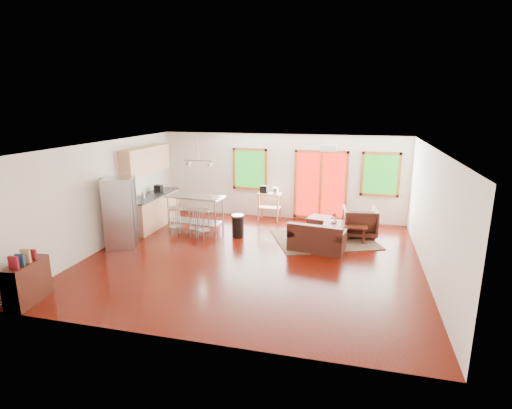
% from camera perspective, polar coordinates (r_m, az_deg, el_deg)
% --- Properties ---
extents(floor, '(7.50, 7.00, 0.02)m').
position_cam_1_polar(floor, '(9.38, -0.45, -7.62)').
color(floor, '#370701').
rests_on(floor, ground).
extents(ceiling, '(7.50, 7.00, 0.02)m').
position_cam_1_polar(ceiling, '(8.75, -0.49, 8.51)').
color(ceiling, white).
rests_on(ceiling, ground).
extents(back_wall, '(7.50, 0.02, 2.60)m').
position_cam_1_polar(back_wall, '(12.33, 3.68, 4.00)').
color(back_wall, silver).
rests_on(back_wall, ground).
extents(left_wall, '(0.02, 7.00, 2.60)m').
position_cam_1_polar(left_wall, '(10.56, -20.63, 1.37)').
color(left_wall, silver).
rests_on(left_wall, ground).
extents(right_wall, '(0.02, 7.00, 2.60)m').
position_cam_1_polar(right_wall, '(8.84, 23.83, -1.30)').
color(right_wall, silver).
rests_on(right_wall, ground).
extents(front_wall, '(7.50, 0.02, 2.60)m').
position_cam_1_polar(front_wall, '(5.81, -9.37, -8.00)').
color(front_wall, silver).
rests_on(front_wall, ground).
extents(window_left, '(1.10, 0.05, 1.30)m').
position_cam_1_polar(window_left, '(12.47, -0.89, 5.07)').
color(window_left, '#166013').
rests_on(window_left, back_wall).
extents(french_doors, '(1.60, 0.05, 2.10)m').
position_cam_1_polar(french_doors, '(12.16, 9.19, 2.74)').
color(french_doors, red).
rests_on(french_doors, back_wall).
extents(window_right, '(1.10, 0.05, 1.30)m').
position_cam_1_polar(window_right, '(12.07, 17.34, 4.12)').
color(window_right, '#166013').
rests_on(window_right, back_wall).
extents(rug, '(3.06, 2.76, 0.03)m').
position_cam_1_polar(rug, '(10.68, 9.74, -4.94)').
color(rug, '#425235').
rests_on(rug, floor).
extents(loveseat, '(1.41, 0.93, 0.71)m').
position_cam_1_polar(loveseat, '(9.83, 8.67, -4.96)').
color(loveseat, black).
rests_on(loveseat, floor).
extents(coffee_table, '(1.14, 0.70, 0.45)m').
position_cam_1_polar(coffee_table, '(10.69, 12.60, -2.98)').
color(coffee_table, '#37140A').
rests_on(coffee_table, floor).
extents(armchair, '(0.95, 0.90, 0.88)m').
position_cam_1_polar(armchair, '(11.05, 14.59, -2.22)').
color(armchair, black).
rests_on(armchair, floor).
extents(ottoman, '(0.72, 0.72, 0.40)m').
position_cam_1_polar(ottoman, '(11.35, 9.13, -2.77)').
color(ottoman, black).
rests_on(ottoman, floor).
extents(vase, '(0.24, 0.24, 0.30)m').
position_cam_1_polar(vase, '(10.67, 11.07, -2.22)').
color(vase, silver).
rests_on(vase, coffee_table).
extents(book, '(0.24, 0.08, 0.32)m').
position_cam_1_polar(book, '(10.64, 14.14, -2.17)').
color(book, maroon).
rests_on(book, coffee_table).
extents(cabinets, '(0.64, 2.24, 2.30)m').
position_cam_1_polar(cabinets, '(11.90, -14.78, 1.35)').
color(cabinets, tan).
rests_on(cabinets, floor).
extents(refrigerator, '(0.89, 0.88, 1.75)m').
position_cam_1_polar(refrigerator, '(10.37, -18.72, -1.11)').
color(refrigerator, '#B7BABC').
rests_on(refrigerator, floor).
extents(island, '(1.65, 0.80, 1.01)m').
position_cam_1_polar(island, '(11.21, -8.67, -0.35)').
color(island, '#B7BABC').
rests_on(island, floor).
extents(cup, '(0.14, 0.12, 0.12)m').
position_cam_1_polar(cup, '(10.95, -6.24, 1.09)').
color(cup, white).
rests_on(cup, island).
extents(bar_stool_a, '(0.39, 0.39, 0.76)m').
position_cam_1_polar(bar_stool_a, '(11.02, -11.54, -1.41)').
color(bar_stool_a, '#B7BABC').
rests_on(bar_stool_a, floor).
extents(bar_stool_b, '(0.41, 0.41, 0.75)m').
position_cam_1_polar(bar_stool_b, '(10.81, -8.81, -1.64)').
color(bar_stool_b, '#B7BABC').
rests_on(bar_stool_b, floor).
extents(bar_stool_c, '(0.50, 0.50, 0.80)m').
position_cam_1_polar(bar_stool_c, '(10.53, -7.58, -1.81)').
color(bar_stool_c, '#B7BABC').
rests_on(bar_stool_c, floor).
extents(trash_can, '(0.36, 0.36, 0.61)m').
position_cam_1_polar(trash_can, '(10.71, -2.61, -3.04)').
color(trash_can, black).
rests_on(trash_can, floor).
extents(kitchen_cart, '(0.72, 0.49, 1.06)m').
position_cam_1_polar(kitchen_cart, '(12.16, 1.87, 1.10)').
color(kitchen_cart, tan).
rests_on(kitchen_cart, floor).
extents(bookshelf, '(0.41, 0.89, 1.02)m').
position_cam_1_polar(bookshelf, '(8.30, -29.89, -9.56)').
color(bookshelf, '#37140A').
rests_on(bookshelf, floor).
extents(ceiling_flush, '(0.35, 0.35, 0.12)m').
position_cam_1_polar(ceiling_flush, '(9.10, 10.39, 7.99)').
color(ceiling_flush, white).
rests_on(ceiling_flush, ceiling).
extents(pendant_light, '(0.80, 0.18, 0.79)m').
position_cam_1_polar(pendant_light, '(10.86, -8.23, 5.69)').
color(pendant_light, gray).
rests_on(pendant_light, ceiling).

